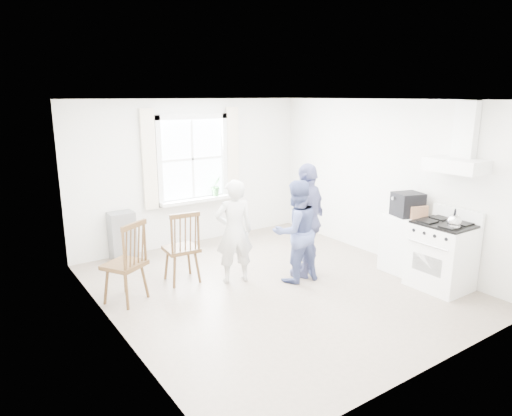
{
  "coord_description": "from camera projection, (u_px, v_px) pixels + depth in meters",
  "views": [
    {
      "loc": [
        -3.65,
        -4.85,
        2.66
      ],
      "look_at": [
        -0.18,
        0.2,
        1.14
      ],
      "focal_mm": 32.0,
      "sensor_mm": 36.0,
      "label": 1
    }
  ],
  "objects": [
    {
      "name": "range_hood",
      "position": [
        459.0,
        153.0,
        6.12
      ],
      "size": [
        0.45,
        0.76,
        0.94
      ],
      "color": "white",
      "rests_on": "room_shell"
    },
    {
      "name": "person_left",
      "position": [
        234.0,
        232.0,
        6.52
      ],
      "size": [
        0.69,
        0.69,
        1.52
      ],
      "primitive_type": "imported",
      "rotation": [
        0.0,
        0.0,
        2.86
      ],
      "color": "silver",
      "rests_on": "ground"
    },
    {
      "name": "gas_stove",
      "position": [
        442.0,
        255.0,
        6.38
      ],
      "size": [
        0.68,
        0.76,
        1.12
      ],
      "color": "white",
      "rests_on": "ground"
    },
    {
      "name": "potted_plant",
      "position": [
        216.0,
        186.0,
        8.39
      ],
      "size": [
        0.24,
        0.24,
        0.37
      ],
      "primitive_type": "imported",
      "rotation": [
        0.0,
        0.0,
        0.22
      ],
      "color": "#367A36",
      "rests_on": "window_assembly"
    },
    {
      "name": "windsor_chair_b",
      "position": [
        184.0,
        240.0,
        6.46
      ],
      "size": [
        0.49,
        0.48,
        1.09
      ],
      "color": "#422B15",
      "rests_on": "ground"
    },
    {
      "name": "windsor_chair_a",
      "position": [
        131.0,
        254.0,
        5.86
      ],
      "size": [
        0.63,
        0.63,
        1.11
      ],
      "color": "#422B15",
      "rests_on": "ground"
    },
    {
      "name": "shelf_unit",
      "position": [
        122.0,
        236.0,
        7.53
      ],
      "size": [
        0.4,
        0.3,
        0.8
      ],
      "primitive_type": "cube",
      "color": "gray",
      "rests_on": "ground"
    },
    {
      "name": "stereo_stack",
      "position": [
        408.0,
        204.0,
        6.79
      ],
      "size": [
        0.47,
        0.45,
        0.35
      ],
      "color": "black",
      "rests_on": "low_cabinet"
    },
    {
      "name": "person_right",
      "position": [
        307.0,
        220.0,
        6.76
      ],
      "size": [
        1.34,
        1.34,
        1.71
      ],
      "primitive_type": "imported",
      "rotation": [
        0.0,
        0.0,
        3.6
      ],
      "color": "navy",
      "rests_on": "ground"
    },
    {
      "name": "person_mid",
      "position": [
        296.0,
        231.0,
        6.56
      ],
      "size": [
        0.8,
        0.8,
        1.5
      ],
      "primitive_type": "imported",
      "rotation": [
        0.0,
        0.0,
        3.04
      ],
      "color": "#4A5689",
      "rests_on": "ground"
    },
    {
      "name": "window_assembly",
      "position": [
        193.0,
        164.0,
        8.13
      ],
      "size": [
        1.88,
        0.24,
        1.7
      ],
      "color": "white",
      "rests_on": "room_shell"
    },
    {
      "name": "low_cabinet",
      "position": [
        403.0,
        243.0,
        6.98
      ],
      "size": [
        0.5,
        0.55,
        0.9
      ],
      "primitive_type": "cube",
      "color": "white",
      "rests_on": "ground"
    },
    {
      "name": "kettle",
      "position": [
        454.0,
        221.0,
        6.01
      ],
      "size": [
        0.19,
        0.19,
        0.26
      ],
      "color": "silver",
      "rests_on": "gas_stove"
    },
    {
      "name": "cardboard_box",
      "position": [
        416.0,
        211.0,
        6.73
      ],
      "size": [
        0.33,
        0.27,
        0.18
      ],
      "primitive_type": "cube",
      "rotation": [
        0.0,
        0.0,
        -0.28
      ],
      "color": "#A26F4E",
      "rests_on": "low_cabinet"
    },
    {
      "name": "room_shell",
      "position": [
        275.0,
        198.0,
        6.21
      ],
      "size": [
        4.62,
        5.12,
        2.64
      ],
      "color": "gray",
      "rests_on": "ground"
    }
  ]
}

